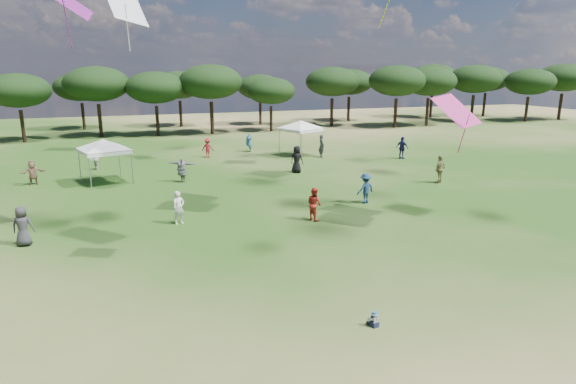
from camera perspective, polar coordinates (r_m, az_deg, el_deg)
name	(u,v)px	position (r m, az deg, el deg)	size (l,w,h in m)	color
ground	(400,359)	(13.14, 13.14, -18.72)	(140.00, 140.00, 0.00)	#2C5118
tree_line	(198,83)	(57.26, -10.61, 12.53)	(108.78, 17.63, 7.77)	black
tent_left	(103,141)	(32.33, -21.05, 5.62)	(5.24, 5.24, 3.11)	gray
tent_right	(301,122)	(39.84, 1.54, 8.28)	(5.06, 5.06, 3.25)	gray
toddler	(374,320)	(14.29, 10.18, -14.66)	(0.33, 0.36, 0.46)	black
festival_crowd	(220,167)	(31.88, -8.11, 2.97)	(31.35, 21.63, 1.90)	#8A614B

